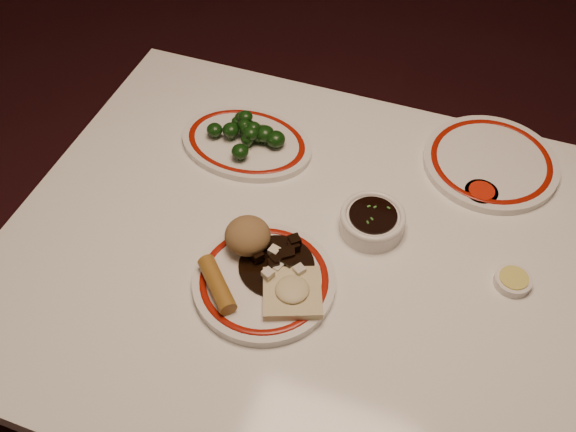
{
  "coord_description": "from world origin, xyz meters",
  "views": [
    {
      "loc": [
        0.15,
        -0.66,
        1.68
      ],
      "look_at": [
        -0.1,
        0.03,
        0.8
      ],
      "focal_mm": 40.0,
      "sensor_mm": 36.0,
      "label": 1
    }
  ],
  "objects_px": {
    "soy_bowl": "(372,222)",
    "broccoli_plate": "(247,143)",
    "spring_roll": "(217,284)",
    "stirfry_heap": "(279,260)",
    "rice_mound": "(248,236)",
    "dining_table": "(331,287)",
    "fried_wonton": "(292,292)",
    "main_plate": "(264,281)",
    "broccoli_pile": "(250,132)"
  },
  "relations": [
    {
      "from": "broccoli_plate",
      "to": "broccoli_pile",
      "type": "xyz_separation_m",
      "value": [
        0.01,
        0.0,
        0.03
      ]
    },
    {
      "from": "rice_mound",
      "to": "spring_roll",
      "type": "xyz_separation_m",
      "value": [
        -0.01,
        -0.1,
        -0.01
      ]
    },
    {
      "from": "rice_mound",
      "to": "stirfry_heap",
      "type": "height_order",
      "value": "rice_mound"
    },
    {
      "from": "broccoli_pile",
      "to": "stirfry_heap",
      "type": "bearing_deg",
      "value": -59.14
    },
    {
      "from": "fried_wonton",
      "to": "stirfry_heap",
      "type": "height_order",
      "value": "stirfry_heap"
    },
    {
      "from": "dining_table",
      "to": "stirfry_heap",
      "type": "distance_m",
      "value": 0.16
    },
    {
      "from": "main_plate",
      "to": "fried_wonton",
      "type": "relative_size",
      "value": 2.59
    },
    {
      "from": "stirfry_heap",
      "to": "soy_bowl",
      "type": "relative_size",
      "value": 1.13
    },
    {
      "from": "dining_table",
      "to": "fried_wonton",
      "type": "height_order",
      "value": "fried_wonton"
    },
    {
      "from": "fried_wonton",
      "to": "soy_bowl",
      "type": "distance_m",
      "value": 0.22
    },
    {
      "from": "fried_wonton",
      "to": "broccoli_plate",
      "type": "bearing_deg",
      "value": 123.7
    },
    {
      "from": "main_plate",
      "to": "spring_roll",
      "type": "distance_m",
      "value": 0.08
    },
    {
      "from": "spring_roll",
      "to": "stirfry_heap",
      "type": "xyz_separation_m",
      "value": [
        0.08,
        0.08,
        -0.0
      ]
    },
    {
      "from": "spring_roll",
      "to": "broccoli_plate",
      "type": "distance_m",
      "value": 0.37
    },
    {
      "from": "rice_mound",
      "to": "spring_roll",
      "type": "distance_m",
      "value": 0.1
    },
    {
      "from": "fried_wonton",
      "to": "broccoli_pile",
      "type": "relative_size",
      "value": 0.77
    },
    {
      "from": "broccoli_pile",
      "to": "broccoli_plate",
      "type": "bearing_deg",
      "value": -151.41
    },
    {
      "from": "spring_roll",
      "to": "broccoli_pile",
      "type": "distance_m",
      "value": 0.37
    },
    {
      "from": "fried_wonton",
      "to": "broccoli_plate",
      "type": "relative_size",
      "value": 0.44
    },
    {
      "from": "rice_mound",
      "to": "broccoli_pile",
      "type": "height_order",
      "value": "rice_mound"
    },
    {
      "from": "fried_wonton",
      "to": "broccoli_plate",
      "type": "distance_m",
      "value": 0.39
    },
    {
      "from": "main_plate",
      "to": "spring_roll",
      "type": "xyz_separation_m",
      "value": [
        -0.07,
        -0.05,
        0.02
      ]
    },
    {
      "from": "broccoli_plate",
      "to": "soy_bowl",
      "type": "bearing_deg",
      "value": -22.82
    },
    {
      "from": "spring_roll",
      "to": "broccoli_pile",
      "type": "bearing_deg",
      "value": 58.77
    },
    {
      "from": "main_plate",
      "to": "broccoli_pile",
      "type": "relative_size",
      "value": 2.0
    },
    {
      "from": "dining_table",
      "to": "stirfry_heap",
      "type": "bearing_deg",
      "value": -146.34
    },
    {
      "from": "dining_table",
      "to": "stirfry_heap",
      "type": "relative_size",
      "value": 9.05
    },
    {
      "from": "dining_table",
      "to": "soy_bowl",
      "type": "xyz_separation_m",
      "value": [
        0.05,
        0.09,
        0.11
      ]
    },
    {
      "from": "spring_roll",
      "to": "fried_wonton",
      "type": "xyz_separation_m",
      "value": [
        0.12,
        0.03,
        -0.0
      ]
    },
    {
      "from": "spring_roll",
      "to": "soy_bowl",
      "type": "distance_m",
      "value": 0.31
    },
    {
      "from": "main_plate",
      "to": "stirfry_heap",
      "type": "distance_m",
      "value": 0.04
    },
    {
      "from": "dining_table",
      "to": "fried_wonton",
      "type": "xyz_separation_m",
      "value": [
        -0.04,
        -0.11,
        0.12
      ]
    },
    {
      "from": "spring_roll",
      "to": "soy_bowl",
      "type": "xyz_separation_m",
      "value": [
        0.21,
        0.23,
        -0.01
      ]
    },
    {
      "from": "main_plate",
      "to": "spring_roll",
      "type": "bearing_deg",
      "value": -144.52
    },
    {
      "from": "main_plate",
      "to": "rice_mound",
      "type": "distance_m",
      "value": 0.08
    },
    {
      "from": "spring_roll",
      "to": "fried_wonton",
      "type": "distance_m",
      "value": 0.13
    },
    {
      "from": "soy_bowl",
      "to": "broccoli_plate",
      "type": "bearing_deg",
      "value": 157.18
    },
    {
      "from": "main_plate",
      "to": "soy_bowl",
      "type": "height_order",
      "value": "soy_bowl"
    },
    {
      "from": "spring_roll",
      "to": "stirfry_heap",
      "type": "distance_m",
      "value": 0.12
    },
    {
      "from": "soy_bowl",
      "to": "main_plate",
      "type": "bearing_deg",
      "value": -127.74
    },
    {
      "from": "rice_mound",
      "to": "main_plate",
      "type": "bearing_deg",
      "value": -47.3
    },
    {
      "from": "rice_mound",
      "to": "broccoli_plate",
      "type": "distance_m",
      "value": 0.28
    },
    {
      "from": "broccoli_plate",
      "to": "broccoli_pile",
      "type": "bearing_deg",
      "value": 28.59
    },
    {
      "from": "spring_roll",
      "to": "broccoli_plate",
      "type": "relative_size",
      "value": 0.38
    },
    {
      "from": "rice_mound",
      "to": "soy_bowl",
      "type": "distance_m",
      "value": 0.23
    },
    {
      "from": "dining_table",
      "to": "stirfry_heap",
      "type": "height_order",
      "value": "stirfry_heap"
    },
    {
      "from": "broccoli_plate",
      "to": "spring_roll",
      "type": "bearing_deg",
      "value": -75.21
    },
    {
      "from": "spring_roll",
      "to": "main_plate",
      "type": "bearing_deg",
      "value": -9.2
    },
    {
      "from": "broccoli_pile",
      "to": "rice_mound",
      "type": "bearing_deg",
      "value": -68.73
    },
    {
      "from": "dining_table",
      "to": "broccoli_plate",
      "type": "bearing_deg",
      "value": 139.94
    }
  ]
}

